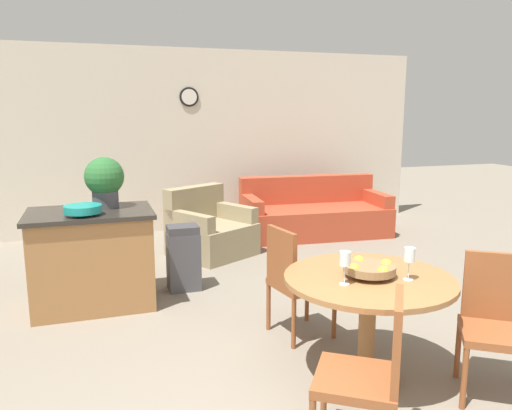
% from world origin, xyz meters
% --- Properties ---
extents(wall_back, '(8.00, 0.09, 2.70)m').
position_xyz_m(wall_back, '(0.00, 5.77, 1.35)').
color(wall_back, beige).
rests_on(wall_back, ground_plane).
extents(dining_table, '(1.12, 1.12, 0.73)m').
position_xyz_m(dining_table, '(0.53, 1.01, 0.56)').
color(dining_table, '#9E6B3D').
rests_on(dining_table, ground_plane).
extents(dining_chair_near_left, '(0.58, 0.58, 0.90)m').
position_xyz_m(dining_chair_near_left, '(0.14, 0.32, 0.50)').
color(dining_chair_near_left, brown).
rests_on(dining_chair_near_left, ground_plane).
extents(dining_chair_near_right, '(0.58, 0.58, 0.90)m').
position_xyz_m(dining_chair_near_right, '(1.23, 0.62, 0.50)').
color(dining_chair_near_right, brown).
rests_on(dining_chair_near_right, ground_plane).
extents(dining_chair_far_side, '(0.49, 0.49, 0.90)m').
position_xyz_m(dining_chair_far_side, '(0.32, 1.77, 0.50)').
color(dining_chair_far_side, brown).
rests_on(dining_chair_far_side, ground_plane).
extents(fruit_bowl, '(0.34, 0.34, 0.11)m').
position_xyz_m(fruit_bowl, '(0.54, 1.01, 0.78)').
color(fruit_bowl, olive).
rests_on(fruit_bowl, dining_table).
extents(wine_glass_left, '(0.07, 0.07, 0.21)m').
position_xyz_m(wine_glass_left, '(0.31, 0.92, 0.88)').
color(wine_glass_left, silver).
rests_on(wine_glass_left, dining_table).
extents(wine_glass_right, '(0.07, 0.07, 0.21)m').
position_xyz_m(wine_glass_right, '(0.74, 0.87, 0.88)').
color(wine_glass_right, silver).
rests_on(wine_glass_right, dining_table).
extents(kitchen_island, '(1.11, 0.77, 0.90)m').
position_xyz_m(kitchen_island, '(-1.19, 2.96, 0.45)').
color(kitchen_island, '#9E6B3D').
rests_on(kitchen_island, ground_plane).
extents(teal_bowl, '(0.32, 0.32, 0.09)m').
position_xyz_m(teal_bowl, '(-1.25, 2.78, 0.95)').
color(teal_bowl, teal).
rests_on(teal_bowl, kitchen_island).
extents(potted_plant, '(0.36, 0.36, 0.47)m').
position_xyz_m(potted_plant, '(-1.04, 3.10, 1.16)').
color(potted_plant, '#4C4C51').
rests_on(potted_plant, kitchen_island).
extents(trash_bin, '(0.32, 0.26, 0.66)m').
position_xyz_m(trash_bin, '(-0.32, 3.12, 0.33)').
color(trash_bin, '#47474C').
rests_on(trash_bin, ground_plane).
extents(couch, '(2.14, 1.12, 0.83)m').
position_xyz_m(couch, '(1.91, 4.82, 0.29)').
color(couch, '#B24228').
rests_on(couch, ground_plane).
extents(armchair, '(1.17, 1.17, 0.84)m').
position_xyz_m(armchair, '(0.22, 4.27, 0.29)').
color(armchair, '#998966').
rests_on(armchair, ground_plane).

